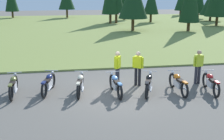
# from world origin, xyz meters

# --- Properties ---
(ground_plane) EXTENTS (140.00, 140.00, 0.00)m
(ground_plane) POSITION_xyz_m (0.00, 0.00, 0.00)
(ground_plane) COLOR #605B54
(grass_moorland) EXTENTS (80.00, 44.00, 0.10)m
(grass_moorland) POSITION_xyz_m (0.00, 26.00, 0.05)
(grass_moorland) COLOR olive
(grass_moorland) RESTS_ON ground
(motorcycle_olive) EXTENTS (0.62, 2.10, 0.88)m
(motorcycle_olive) POSITION_xyz_m (-4.35, 0.46, 0.44)
(motorcycle_olive) COLOR black
(motorcycle_olive) RESTS_ON ground
(motorcycle_navy) EXTENTS (0.71, 2.07, 0.88)m
(motorcycle_navy) POSITION_xyz_m (-2.87, 0.56, 0.44)
(motorcycle_navy) COLOR black
(motorcycle_navy) RESTS_ON ground
(motorcycle_cream) EXTENTS (0.63, 2.09, 0.88)m
(motorcycle_cream) POSITION_xyz_m (-1.48, 0.21, 0.44)
(motorcycle_cream) COLOR black
(motorcycle_cream) RESTS_ON ground
(motorcycle_sky_blue) EXTENTS (0.62, 2.10, 0.88)m
(motorcycle_sky_blue) POSITION_xyz_m (0.04, -0.13, 0.44)
(motorcycle_sky_blue) COLOR black
(motorcycle_sky_blue) RESTS_ON ground
(motorcycle_black) EXTENTS (0.97, 1.98, 0.88)m
(motorcycle_black) POSITION_xyz_m (1.49, -0.26, 0.44)
(motorcycle_black) COLOR black
(motorcycle_black) RESTS_ON ground
(motorcycle_orange) EXTENTS (0.62, 2.10, 0.88)m
(motorcycle_orange) POSITION_xyz_m (2.83, -0.37, 0.44)
(motorcycle_orange) COLOR black
(motorcycle_orange) RESTS_ON ground
(motorcycle_red) EXTENTS (0.62, 2.09, 0.88)m
(motorcycle_red) POSITION_xyz_m (4.27, -0.59, 0.44)
(motorcycle_red) COLOR black
(motorcycle_red) RESTS_ON ground
(rider_with_back_turned) EXTENTS (0.47, 0.38, 1.67)m
(rider_with_back_turned) POSITION_xyz_m (1.29, 0.86, 0.95)
(rider_with_back_turned) COLOR black
(rider_with_back_turned) RESTS_ON ground
(rider_near_row_end) EXTENTS (0.55, 0.27, 1.67)m
(rider_near_row_end) POSITION_xyz_m (4.26, 0.67, 0.95)
(rider_near_row_end) COLOR #2D2D38
(rider_near_row_end) RESTS_ON ground
(rider_checking_bike) EXTENTS (0.36, 0.49, 1.67)m
(rider_checking_bike) POSITION_xyz_m (0.34, 1.03, 0.95)
(rider_checking_bike) COLOR #2D2D38
(rider_checking_bike) RESTS_ON ground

